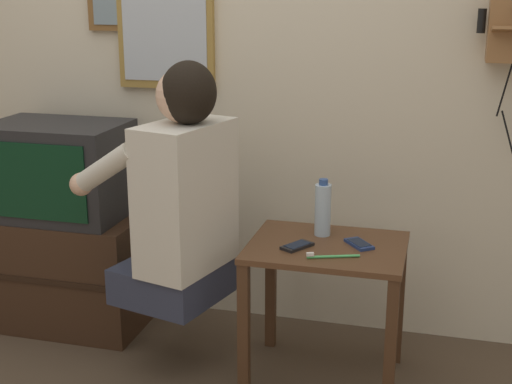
{
  "coord_description": "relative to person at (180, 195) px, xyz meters",
  "views": [
    {
      "loc": [
        0.9,
        -1.72,
        1.47
      ],
      "look_at": [
        0.25,
        0.69,
        0.75
      ],
      "focal_mm": 50.0,
      "sensor_mm": 36.0,
      "label": 1
    }
  ],
  "objects": [
    {
      "name": "wall_back",
      "position": [
        0.03,
        0.58,
        0.55
      ],
      "size": [
        6.8,
        0.05,
        2.55
      ],
      "color": "beige",
      "rests_on": "ground_plane"
    },
    {
      "name": "cell_phone_held",
      "position": [
        0.44,
        0.02,
        -0.17
      ],
      "size": [
        0.12,
        0.14,
        0.01
      ],
      "rotation": [
        0.0,
        0.0,
        -0.54
      ],
      "color": "black",
      "rests_on": "side_table"
    },
    {
      "name": "toothbrush",
      "position": [
        0.57,
        -0.05,
        -0.17
      ],
      "size": [
        0.18,
        0.08,
        0.02
      ],
      "rotation": [
        0.0,
        0.0,
        1.92
      ],
      "color": "#4CBF66",
      "rests_on": "side_table"
    },
    {
      "name": "water_bottle",
      "position": [
        0.51,
        0.18,
        -0.07
      ],
      "size": [
        0.06,
        0.06,
        0.22
      ],
      "color": "#ADC6DB",
      "rests_on": "side_table"
    },
    {
      "name": "person",
      "position": [
        0.0,
        0.0,
        0.0
      ],
      "size": [
        0.59,
        0.51,
        0.92
      ],
      "rotation": [
        0.0,
        0.0,
        1.31
      ],
      "color": "#2D3347",
      "rests_on": "ground_plane"
    },
    {
      "name": "tv_stand",
      "position": [
        -0.65,
        0.27,
        -0.47
      ],
      "size": [
        0.69,
        0.42,
        0.51
      ],
      "color": "#382316",
      "rests_on": "ground_plane"
    },
    {
      "name": "wall_mirror",
      "position": [
        -0.25,
        0.54,
        0.66
      ],
      "size": [
        0.43,
        0.03,
        0.68
      ],
      "color": "olive"
    },
    {
      "name": "cell_phone_spare",
      "position": [
        0.66,
        0.1,
        -0.17
      ],
      "size": [
        0.12,
        0.13,
        0.01
      ],
      "rotation": [
        0.0,
        0.0,
        0.66
      ],
      "color": "navy",
      "rests_on": "side_table"
    },
    {
      "name": "television",
      "position": [
        -0.66,
        0.27,
        -0.01
      ],
      "size": [
        0.58,
        0.41,
        0.41
      ],
      "color": "#232326",
      "rests_on": "tv_stand"
    },
    {
      "name": "side_table",
      "position": [
        0.54,
        0.08,
        -0.29
      ],
      "size": [
        0.58,
        0.46,
        0.55
      ],
      "color": "#51331E",
      "rests_on": "ground_plane"
    }
  ]
}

